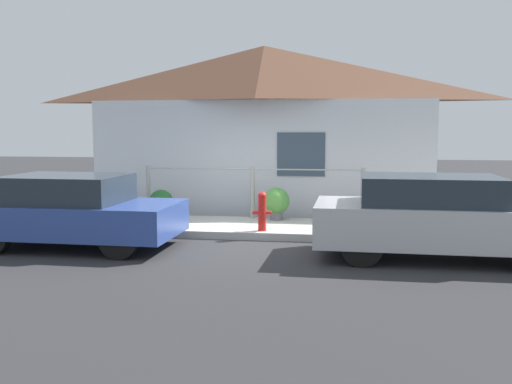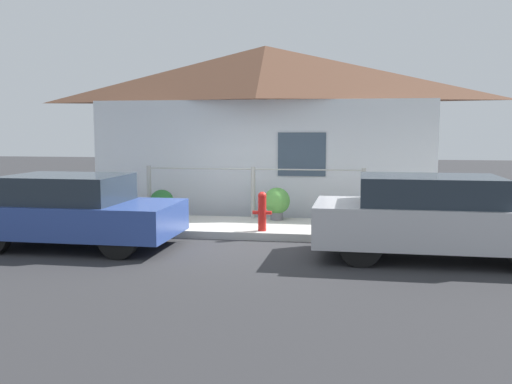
{
  "view_description": "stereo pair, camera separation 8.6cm",
  "coord_description": "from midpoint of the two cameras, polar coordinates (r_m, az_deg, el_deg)",
  "views": [
    {
      "loc": [
        1.94,
        -10.55,
        2.12
      ],
      "look_at": [
        0.3,
        0.3,
        0.9
      ],
      "focal_mm": 40.0,
      "sensor_mm": 36.0,
      "label": 1
    },
    {
      "loc": [
        2.02,
        -10.54,
        2.12
      ],
      "look_at": [
        0.3,
        0.3,
        0.9
      ],
      "focal_mm": 40.0,
      "sensor_mm": 36.0,
      "label": 2
    }
  ],
  "objects": [
    {
      "name": "ground_plane",
      "position": [
        10.93,
        -2.04,
        -4.84
      ],
      "size": [
        60.0,
        60.0,
        0.0
      ],
      "primitive_type": "plane",
      "color": "#2D2D30"
    },
    {
      "name": "sidewalk",
      "position": [
        11.87,
        -1.17,
        -3.58
      ],
      "size": [
        24.0,
        1.96,
        0.15
      ],
      "color": "#B2AFA8",
      "rests_on": "ground_plane"
    },
    {
      "name": "house",
      "position": [
        14.3,
        0.59,
        10.96
      ],
      "size": [
        8.48,
        2.23,
        4.16
      ],
      "color": "silver",
      "rests_on": "ground_plane"
    },
    {
      "name": "fence",
      "position": [
        12.58,
        -0.54,
        0.21
      ],
      "size": [
        4.9,
        0.1,
        1.14
      ],
      "color": "#999993",
      "rests_on": "sidewalk"
    },
    {
      "name": "car_left",
      "position": [
        10.71,
        -18.02,
        -1.79
      ],
      "size": [
        3.71,
        1.84,
        1.3
      ],
      "rotation": [
        0.0,
        0.0,
        -0.02
      ],
      "color": "#2D4793",
      "rests_on": "ground_plane"
    },
    {
      "name": "car_right",
      "position": [
        9.69,
        17.38,
        -2.39
      ],
      "size": [
        4.02,
        1.77,
        1.36
      ],
      "rotation": [
        0.0,
        0.0,
        -0.02
      ],
      "color": "#B7B7BC",
      "rests_on": "ground_plane"
    },
    {
      "name": "fire_hydrant",
      "position": [
        11.03,
        0.4,
        -1.85
      ],
      "size": [
        0.37,
        0.17,
        0.76
      ],
      "color": "red",
      "rests_on": "sidewalk"
    },
    {
      "name": "potted_plant_near_hydrant",
      "position": [
        12.36,
        1.86,
        -0.99
      ],
      "size": [
        0.57,
        0.57,
        0.7
      ],
      "color": "slate",
      "rests_on": "sidewalk"
    },
    {
      "name": "potted_plant_by_fence",
      "position": [
        12.76,
        -9.65,
        -1.1
      ],
      "size": [
        0.53,
        0.53,
        0.63
      ],
      "color": "brown",
      "rests_on": "sidewalk"
    }
  ]
}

